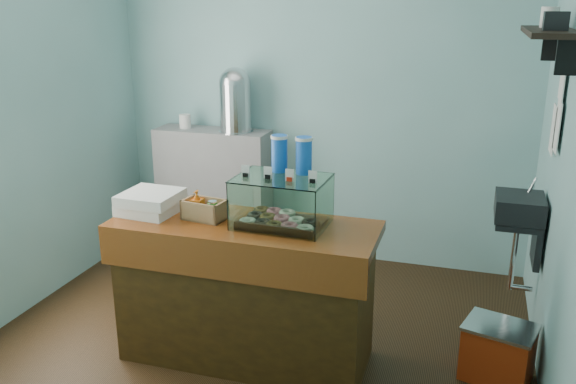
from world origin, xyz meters
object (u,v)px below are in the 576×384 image
(display_case, at_px, (283,196))
(coffee_urn, at_px, (235,98))
(counter, at_px, (245,291))
(red_cooler, at_px, (498,352))

(display_case, bearing_deg, coffee_urn, 122.97)
(counter, relative_size, display_case, 2.93)
(counter, xyz_separation_m, coffee_urn, (-0.67, 1.56, 0.93))
(display_case, xyz_separation_m, coffee_urn, (-0.89, 1.48, 0.32))
(red_cooler, bearing_deg, display_case, -157.31)
(counter, height_order, display_case, display_case)
(counter, relative_size, coffee_urn, 2.96)
(coffee_urn, bearing_deg, display_case, -58.99)
(counter, distance_m, red_cooler, 1.55)
(counter, bearing_deg, display_case, 17.85)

